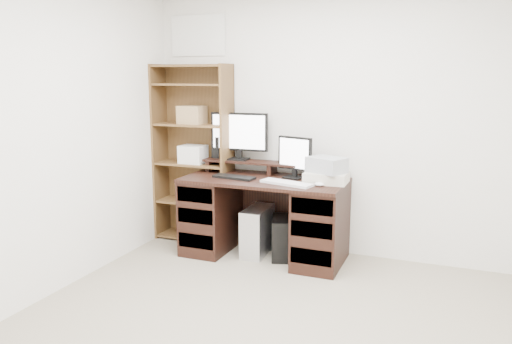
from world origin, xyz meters
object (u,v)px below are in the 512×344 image
Objects in this scene: desk at (264,216)px; tower_black at (281,237)px; monitor_wide at (239,134)px; printer at (326,178)px; tower_silver at (257,231)px; bookshelf at (194,152)px; monitor_small at (295,156)px.

desk is 3.60× the size of tower_black.
printer is (0.93, -0.19, -0.33)m from monitor_wide.
tower_black is at bearing 7.35° from desk.
desk is at bearing -178.27° from printer.
tower_silver is at bearing 160.72° from tower_black.
desk is 0.18m from tower_silver.
monitor_wide reaches higher than tower_black.
bookshelf is (-1.01, 0.19, 0.73)m from tower_black.
printer is 0.73m from tower_black.
tower_silver is 0.25× the size of bookshelf.
printer is 0.89× the size of tower_black.
bookshelf is at bearing -167.59° from monitor_small.
monitor_small is 0.37m from printer.
monitor_small reaches higher than desk.
bookshelf is at bearing 179.43° from monitor_wide.
tower_silver is at bearing 179.03° from printer.
bookshelf reaches higher than monitor_wide.
monitor_wide is 1.29× the size of tower_silver.
tower_black is (-0.09, -0.10, -0.77)m from monitor_small.
desk is at bearing -137.46° from monitor_small.
monitor_wide is 1.51× the size of monitor_small.
bookshelf reaches higher than printer.
tower_silver is (0.27, -0.20, -0.90)m from monitor_wide.
desk is at bearing -14.06° from bookshelf.
monitor_small is 0.93× the size of tower_black.
bookshelf is at bearing 164.63° from tower_silver.
desk is 2.57× the size of monitor_wide.
monitor_small is 0.78m from tower_black.
monitor_small is 1.11m from bookshelf.
tower_black is (0.51, -0.21, -0.94)m from monitor_wide.
tower_silver is 1.05m from bookshelf.
bookshelf is at bearing 151.18° from tower_black.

